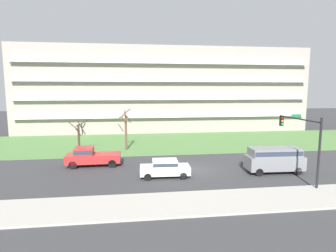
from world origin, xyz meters
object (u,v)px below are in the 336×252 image
tree_far_left (79,135)px  traffic_signal_mast (303,135)px  tree_left (126,129)px  sedan_white_center_left (165,168)px  van_gray_center_right (274,158)px  pickup_red_near_left (91,156)px

tree_far_left → traffic_signal_mast: 24.12m
tree_left → traffic_signal_mast: bearing=-42.3°
tree_left → traffic_signal_mast: traffic_signal_mast is taller
traffic_signal_mast → sedan_white_center_left: bearing=167.9°
tree_far_left → traffic_signal_mast: traffic_signal_mast is taller
sedan_white_center_left → tree_far_left: bearing=134.5°
tree_left → van_gray_center_right: (14.01, -11.25, -1.35)m
tree_far_left → tree_left: 5.61m
van_gray_center_right → traffic_signal_mast: traffic_signal_mast is taller
tree_far_left → pickup_red_near_left: tree_far_left is taller
tree_far_left → pickup_red_near_left: (2.14, -5.59, -1.31)m
tree_far_left → van_gray_center_right: size_ratio=0.77×
traffic_signal_mast → pickup_red_near_left: bearing=159.3°
tree_left → traffic_signal_mast: (15.08, -13.69, 1.19)m
tree_far_left → traffic_signal_mast: bearing=-31.4°
sedan_white_center_left → traffic_signal_mast: size_ratio=0.75×
pickup_red_near_left → sedan_white_center_left: bearing=146.3°
sedan_white_center_left → pickup_red_near_left: bearing=149.6°
van_gray_center_right → traffic_signal_mast: bearing=-64.5°
tree_far_left → van_gray_center_right: bearing=-27.4°
sedan_white_center_left → traffic_signal_mast: bearing=-10.0°
pickup_red_near_left → sedan_white_center_left: size_ratio=1.22×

